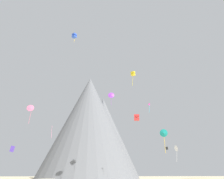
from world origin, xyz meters
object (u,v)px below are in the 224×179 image
object	(u,v)px
rock_massif	(93,131)
kite_violet_high	(111,95)
kite_white_low	(177,148)
kite_yellow_high	(133,74)
kite_rainbow_mid	(30,108)
kite_indigo_low	(12,149)
kite_red_low	(137,118)
kite_black_low	(167,148)
kite_blue_high	(74,36)
kite_teal_low	(164,134)
kite_magenta_high	(149,106)
kite_pink_mid	(52,130)

from	to	relation	value
rock_massif	kite_violet_high	bearing A→B (deg)	-83.33
kite_white_low	kite_yellow_high	size ratio (longest dim) A/B	1.04
kite_rainbow_mid	kite_violet_high	size ratio (longest dim) A/B	1.17
kite_indigo_low	kite_red_low	world-z (taller)	kite_red_low
rock_massif	kite_white_low	bearing A→B (deg)	-53.61
kite_black_low	kite_blue_high	xyz separation A→B (m)	(-29.38, -10.77, 31.32)
kite_violet_high	kite_teal_low	xyz separation A→B (m)	(7.13, -35.96, -19.86)
kite_violet_high	kite_red_low	distance (m)	38.57
kite_blue_high	kite_white_low	bearing A→B (deg)	-13.75
kite_white_low	kite_yellow_high	bearing A→B (deg)	103.42
kite_rainbow_mid	kite_yellow_high	size ratio (longest dim) A/B	1.03
kite_indigo_low	kite_white_low	distance (m)	59.00
kite_rainbow_mid	kite_violet_high	bearing A→B (deg)	17.41
kite_magenta_high	kite_red_low	size ratio (longest dim) A/B	2.89
kite_black_low	kite_red_low	bearing A→B (deg)	92.71
kite_black_low	kite_teal_low	world-z (taller)	kite_teal_low
kite_indigo_low	kite_magenta_high	xyz separation A→B (m)	(39.59, 30.21, 19.29)
kite_yellow_high	kite_black_low	bearing A→B (deg)	175.91
kite_indigo_low	kite_blue_high	world-z (taller)	kite_blue_high
rock_massif	kite_red_low	distance (m)	81.35
kite_black_low	kite_violet_high	xyz separation A→B (m)	(-16.21, 10.53, 20.18)
kite_white_low	kite_black_low	xyz separation A→B (m)	(-8.80, -14.87, -1.48)
kite_pink_mid	kite_yellow_high	xyz separation A→B (m)	(28.34, -1.62, 21.26)
kite_white_low	kite_red_low	distance (m)	45.51
rock_massif	kite_magenta_high	xyz separation A→B (m)	(20.38, -42.78, 2.81)
kite_magenta_high	kite_violet_high	xyz separation A→B (m)	(-15.06, -2.72, 3.09)
kite_white_low	kite_black_low	world-z (taller)	kite_white_low
kite_pink_mid	kite_rainbow_mid	bearing A→B (deg)	-0.46
kite_white_low	kite_teal_low	distance (m)	44.11
rock_massif	kite_rainbow_mid	bearing A→B (deg)	-111.03
kite_rainbow_mid	kite_yellow_high	bearing A→B (deg)	8.76
kite_blue_high	kite_violet_high	bearing A→B (deg)	10.64
kite_black_low	kite_blue_high	bearing A→B (deg)	53.25
kite_pink_mid	kite_red_low	distance (m)	40.51
kite_magenta_high	kite_teal_low	size ratio (longest dim) A/B	0.78
rock_massif	kite_teal_low	distance (m)	83.58
rock_massif	kite_magenta_high	distance (m)	47.47
rock_massif	kite_indigo_low	distance (m)	77.25
kite_indigo_low	kite_violet_high	world-z (taller)	kite_violet_high
kite_magenta_high	kite_yellow_high	xyz separation A→B (m)	(-7.09, -5.50, 10.93)
kite_pink_mid	kite_red_low	xyz separation A→B (m)	(22.32, -33.67, -3.01)
kite_black_low	kite_teal_low	distance (m)	27.01
kite_red_low	kite_black_low	bearing A→B (deg)	72.66
kite_indigo_low	kite_yellow_high	world-z (taller)	kite_yellow_high
kite_rainbow_mid	kite_pink_mid	xyz separation A→B (m)	(5.98, 8.04, -5.19)
kite_white_low	kite_rainbow_mid	bearing A→B (deg)	95.50
rock_massif	kite_rainbow_mid	distance (m)	58.65
rock_massif	kite_pink_mid	distance (m)	49.60
kite_blue_high	kite_red_low	size ratio (longest dim) A/B	2.16
kite_rainbow_mid	kite_indigo_low	xyz separation A→B (m)	(1.82, -18.29, -14.14)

